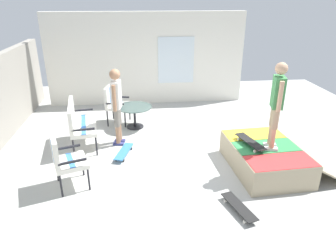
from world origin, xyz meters
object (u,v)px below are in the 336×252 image
at_px(patio_chair_near_house, 114,101).
at_px(person_watching, 117,101).
at_px(skate_ramp, 266,157).
at_px(skateboard_on_ramp, 250,142).
at_px(patio_table, 135,113).
at_px(patio_bench, 78,121).
at_px(skateboard_by_bench, 124,152).
at_px(skateboard_spare, 239,207).
at_px(patio_chair_by_wall, 63,157).
at_px(person_skater, 277,101).

xyz_separation_m(patio_chair_near_house, person_watching, (-1.28, -0.16, 0.42)).
xyz_separation_m(skate_ramp, skateboard_on_ramp, (0.05, 0.34, 0.34)).
bearing_deg(patio_table, patio_bench, 126.80).
bearing_deg(skate_ramp, patio_chair_near_house, 48.72).
distance_m(patio_bench, patio_chair_near_house, 1.49).
height_order(person_watching, skateboard_by_bench, person_watching).
relative_size(skateboard_spare, skateboard_on_ramp, 1.00).
bearing_deg(patio_chair_by_wall, patio_chair_near_house, -13.19).
bearing_deg(skateboard_by_bench, patio_chair_by_wall, 138.06).
bearing_deg(skateboard_by_bench, skate_ramp, -106.68).
relative_size(patio_bench, patio_chair_near_house, 1.29).
height_order(patio_chair_near_house, skateboard_spare, patio_chair_near_house).
xyz_separation_m(patio_chair_near_house, skateboard_on_ramp, (-2.69, -2.77, -0.02)).
xyz_separation_m(patio_chair_by_wall, skateboard_on_ramp, (0.30, -3.47, -0.02)).
bearing_deg(skateboard_by_bench, patio_table, -9.18).
relative_size(patio_chair_by_wall, skateboard_by_bench, 1.24).
bearing_deg(person_watching, patio_chair_near_house, 7.23).
relative_size(patio_chair_near_house, person_skater, 0.62).
relative_size(patio_chair_by_wall, person_watching, 0.58).
bearing_deg(patio_chair_near_house, patio_chair_by_wall, 166.81).
height_order(patio_bench, patio_chair_by_wall, same).
bearing_deg(skateboard_on_ramp, skateboard_by_bench, 72.14).
bearing_deg(skate_ramp, patio_table, 47.41).
height_order(patio_table, person_watching, person_watching).
relative_size(skate_ramp, skateboard_by_bench, 2.45).
relative_size(patio_bench, person_skater, 0.80).
height_order(patio_chair_near_house, person_watching, person_watching).
bearing_deg(patio_chair_by_wall, person_watching, -26.83).
distance_m(patio_chair_near_house, person_skater, 4.30).
distance_m(skate_ramp, skateboard_on_ramp, 0.48).
relative_size(skate_ramp, patio_chair_by_wall, 1.98).
bearing_deg(person_watching, person_skater, -117.38).
relative_size(patio_bench, patio_table, 1.46).
relative_size(patio_bench, skateboard_spare, 1.60).
distance_m(skateboard_by_bench, skateboard_spare, 2.82).
bearing_deg(skate_ramp, skateboard_on_ramp, 82.28).
height_order(patio_table, skateboard_spare, patio_table).
height_order(patio_chair_near_house, skateboard_by_bench, patio_chair_near_house).
height_order(skateboard_spare, skateboard_on_ramp, skateboard_on_ramp).
relative_size(patio_chair_by_wall, skateboard_spare, 1.24).
height_order(patio_bench, skateboard_spare, patio_bench).
xyz_separation_m(skate_ramp, skateboard_by_bench, (0.85, 2.82, -0.17)).
bearing_deg(skateboard_on_ramp, patio_chair_by_wall, 95.01).
bearing_deg(skateboard_spare, patio_table, 24.50).
xyz_separation_m(skate_ramp, patio_bench, (1.43, 3.83, 0.36)).
bearing_deg(patio_table, patio_chair_near_house, 55.80).
bearing_deg(person_skater, skateboard_spare, 140.82).
height_order(patio_table, skateboard_by_bench, patio_table).
bearing_deg(patio_chair_near_house, person_skater, -132.03).
relative_size(patio_chair_near_house, skateboard_on_ramp, 1.24).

